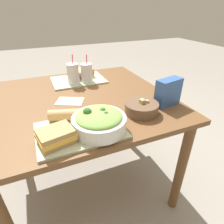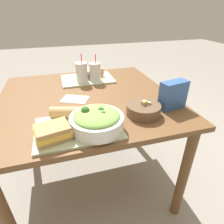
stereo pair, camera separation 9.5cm
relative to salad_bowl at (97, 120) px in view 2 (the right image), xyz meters
The scene contains 14 objects.
ground_plane 0.90m from the salad_bowl, 87.78° to the left, with size 12.00×12.00×0.00m, color gray.
dining_table 0.43m from the salad_bowl, 87.78° to the left, with size 1.11×1.07×0.75m.
tray_near 0.10m from the salad_bowl, 159.53° to the left, with size 0.40×0.29×0.01m.
tray_far 0.71m from the salad_bowl, 83.85° to the left, with size 0.40×0.29×0.01m.
salad_bowl is the anchor object (origin of this frame).
soup_bowl 0.28m from the salad_bowl, 15.27° to the left, with size 0.18×0.18×0.08m.
sandwich_near 0.20m from the salad_bowl, behind, with size 0.17×0.14×0.06m.
baguette_near 0.19m from the salad_bowl, 131.38° to the left, with size 0.18×0.10×0.06m.
sandwich_far 0.76m from the salad_bowl, 80.47° to the left, with size 0.18×0.16×0.06m.
baguette_far 0.82m from the salad_bowl, 83.89° to the left, with size 0.13×0.06×0.06m.
drink_cup_dark 0.64m from the salad_bowl, 87.70° to the left, with size 0.09×0.09×0.21m.
drink_cup_red 0.65m from the salad_bowl, 78.67° to the left, with size 0.09×0.09×0.20m.
chip_bag 0.48m from the salad_bowl, 12.46° to the left, with size 0.17×0.10×0.16m.
napkin_folded 0.38m from the salad_bowl, 99.67° to the left, with size 0.20×0.17×0.00m.
Camera 2 is at (-0.15, -1.12, 1.27)m, focal length 30.00 mm.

